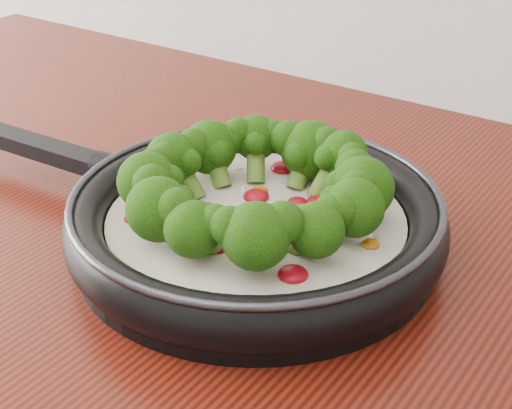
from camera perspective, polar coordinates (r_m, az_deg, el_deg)
The scene contains 1 object.
skillet at distance 0.71m, azimuth -0.19°, elevation -0.57°, with size 0.57×0.38×0.10m.
Camera 1 is at (0.46, 0.53, 1.29)m, focal length 52.83 mm.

